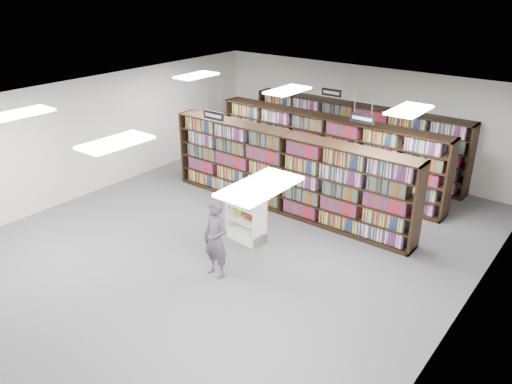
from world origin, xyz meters
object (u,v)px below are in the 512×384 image
Objects in this scene: open_book at (246,188)px; shopper at (216,239)px; bookshelf_row_near at (286,173)px; endcap_display at (247,222)px.

open_book is 0.39× the size of shopper.
bookshelf_row_near reaches higher than endcap_display.
endcap_display is at bearing 110.75° from shopper.
bookshelf_row_near is 5.54× the size of endcap_display.
open_book is (-0.04, 0.03, 0.85)m from endcap_display.
bookshelf_row_near is 3.44m from shopper.
shopper is at bearing -79.21° from bookshelf_row_near.
bookshelf_row_near is at bearing 101.83° from endcap_display.
open_book is at bearing 111.84° from shopper.
bookshelf_row_near reaches higher than shopper.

